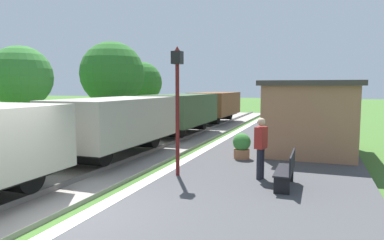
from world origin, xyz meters
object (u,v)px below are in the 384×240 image
lamp_post_near (177,87)px  tree_field_distant (142,83)px  tree_trackside_far (21,77)px  freight_train (155,117)px  potted_planter (242,145)px  station_hut (310,115)px  person_waiting (261,146)px  bench_near_hut (287,169)px  tree_field_left (112,74)px

lamp_post_near → tree_field_distant: tree_field_distant is taller
tree_trackside_far → tree_field_distant: tree_field_distant is taller
freight_train → tree_field_distant: size_ratio=5.45×
freight_train → potted_planter: (4.59, -2.34, -0.67)m
tree_trackside_far → potted_planter: bearing=-0.7°
station_hut → tree_field_distant: (-13.01, 9.59, 1.47)m
freight_train → person_waiting: bearing=-40.6°
bench_near_hut → potted_planter: potted_planter is taller
tree_trackside_far → tree_field_distant: bearing=92.5°
person_waiting → tree_trackside_far: tree_trackside_far is taller
bench_near_hut → potted_planter: 3.62m
bench_near_hut → potted_planter: size_ratio=1.64×
tree_field_left → tree_field_distant: size_ratio=1.16×
person_waiting → potted_planter: bearing=-52.4°
freight_train → potted_planter: size_ratio=28.38×
lamp_post_near → tree_trackside_far: tree_trackside_far is taller
freight_train → person_waiting: size_ratio=15.20×
lamp_post_near → tree_field_distant: size_ratio=0.78×
freight_train → tree_trackside_far: size_ratio=5.57×
person_waiting → tree_field_distant: (-11.86, 15.03, 1.94)m
station_hut → bench_near_hut: size_ratio=3.87×
tree_trackside_far → bench_near_hut: bearing=-15.0°
bench_near_hut → person_waiting: 1.09m
tree_trackside_far → tree_field_distant: 12.41m
bench_near_hut → tree_field_left: size_ratio=0.27×
bench_near_hut → tree_field_distant: size_ratio=0.31×
person_waiting → bench_near_hut: bearing=156.5°
person_waiting → tree_trackside_far: (-11.32, 2.63, 2.05)m
freight_train → station_hut: 6.83m
freight_train → tree_field_distant: tree_field_distant is taller
station_hut → potted_planter: station_hut is taller
bench_near_hut → person_waiting: size_ratio=0.88×
freight_train → person_waiting: (5.65, -4.84, -0.21)m
station_hut → potted_planter: (-2.21, -2.94, -0.93)m
lamp_post_near → tree_field_left: (-7.99, 8.95, 0.77)m
potted_planter → lamp_post_near: (-1.26, -2.93, 2.08)m
tree_trackside_far → tree_field_left: (1.01, 5.89, 0.33)m
bench_near_hut → tree_field_left: tree_field_left is taller
station_hut → person_waiting: (-1.15, -5.44, -0.47)m
potted_planter → lamp_post_near: size_ratio=0.25×
person_waiting → freight_train: bearing=-26.0°
tree_trackside_far → freight_train: bearing=21.3°
freight_train → lamp_post_near: lamp_post_near is taller
person_waiting → tree_trackside_far: 11.80m
freight_train → potted_planter: bearing=-27.0°
bench_near_hut → lamp_post_near: (-3.10, 0.19, 2.08)m
potted_planter → tree_field_left: 11.39m
freight_train → bench_near_hut: 8.46m
station_hut → person_waiting: size_ratio=3.39×
bench_near_hut → person_waiting: (-0.77, 0.61, 0.46)m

